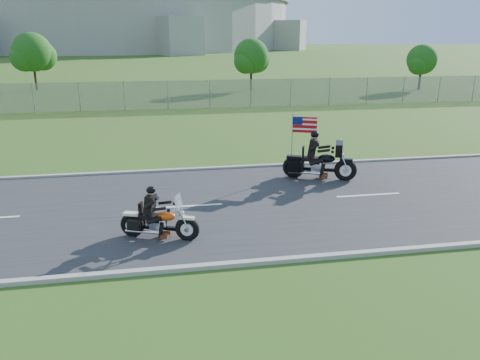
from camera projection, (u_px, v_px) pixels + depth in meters
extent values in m
plane|color=#3B5219|center=(250.00, 204.00, 14.87)|extent=(420.00, 420.00, 0.00)
cube|color=#28282B|center=(250.00, 203.00, 14.86)|extent=(120.00, 8.00, 0.04)
cube|color=#9E9B93|center=(230.00, 168.00, 18.66)|extent=(120.00, 0.18, 0.12)
cube|color=#9E9B93|center=(283.00, 260.00, 11.05)|extent=(120.00, 0.18, 0.12)
cube|color=gray|center=(124.00, 96.00, 32.53)|extent=(60.00, 0.03, 2.00)
cylinder|color=#A3A099|center=(105.00, 19.00, 168.26)|extent=(130.00, 130.00, 20.00)
cylinder|color=#382316|center=(251.00, 77.00, 43.66)|extent=(0.22, 0.22, 2.52)
sphere|color=#1F5216|center=(251.00, 56.00, 43.09)|extent=(3.20, 3.20, 3.20)
sphere|color=#1F5216|center=(257.00, 60.00, 43.76)|extent=(2.40, 2.40, 2.40)
sphere|color=#1F5216|center=(246.00, 61.00, 42.76)|extent=(2.24, 2.24, 2.24)
cylinder|color=#382316|center=(35.00, 75.00, 44.07)|extent=(0.22, 0.22, 2.80)
sphere|color=#1F5216|center=(32.00, 52.00, 43.44)|extent=(3.60, 3.60, 3.60)
sphere|color=#1F5216|center=(42.00, 56.00, 44.19)|extent=(2.70, 2.70, 2.70)
sphere|color=#1F5216|center=(24.00, 58.00, 43.07)|extent=(2.52, 2.52, 2.52)
cylinder|color=#382316|center=(420.00, 78.00, 44.47)|extent=(0.22, 0.22, 2.24)
sphere|color=#1F5216|center=(422.00, 60.00, 43.96)|extent=(2.80, 2.80, 2.80)
sphere|color=#1F5216|center=(425.00, 63.00, 44.55)|extent=(2.10, 2.10, 2.10)
sphere|color=#1F5216|center=(419.00, 64.00, 43.67)|extent=(1.96, 1.96, 1.96)
torus|color=black|center=(187.00, 229.00, 12.08)|extent=(0.67, 0.37, 0.65)
torus|color=black|center=(132.00, 225.00, 12.33)|extent=(0.67, 0.37, 0.65)
ellipsoid|color=#CC470E|center=(166.00, 216.00, 12.08)|extent=(0.56, 0.44, 0.25)
cube|color=black|center=(149.00, 216.00, 12.17)|extent=(0.55, 0.42, 0.11)
cube|color=black|center=(150.00, 204.00, 12.05)|extent=(0.32, 0.40, 0.49)
sphere|color=black|center=(151.00, 190.00, 11.93)|extent=(0.31, 0.31, 0.24)
cube|color=silver|center=(179.00, 202.00, 11.89)|extent=(0.17, 0.39, 0.35)
torus|color=black|center=(345.00, 170.00, 16.99)|extent=(0.84, 0.49, 0.82)
torus|color=black|center=(294.00, 167.00, 17.36)|extent=(0.84, 0.49, 0.82)
ellipsoid|color=black|center=(327.00, 159.00, 17.01)|extent=(0.71, 0.56, 0.31)
cube|color=black|center=(311.00, 159.00, 17.14)|extent=(0.69, 0.54, 0.13)
cube|color=black|center=(313.00, 147.00, 17.00)|extent=(0.41, 0.51, 0.61)
sphere|color=black|center=(315.00, 135.00, 16.84)|extent=(0.39, 0.39, 0.30)
cube|color=black|center=(339.00, 149.00, 16.81)|extent=(0.56, 0.92, 0.44)
cube|color=#B70C11|center=(305.00, 125.00, 17.04)|extent=(0.83, 0.35, 0.58)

